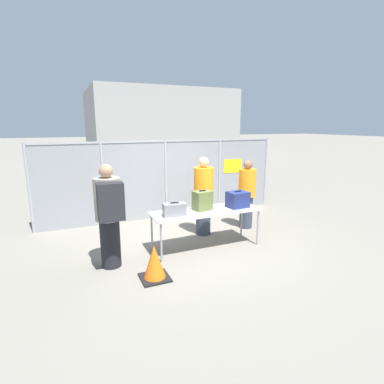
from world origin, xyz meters
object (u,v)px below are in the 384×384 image
(suitcase_olive, at_px, (202,201))
(utility_trailer, at_px, (193,182))
(security_worker_near, at_px, (203,195))
(traffic_cone, at_px, (154,263))
(traveler_hooded, at_px, (109,213))
(inspection_table, at_px, (206,213))
(security_worker_far, at_px, (247,193))
(suitcase_navy, at_px, (238,200))
(suitcase_grey, at_px, (174,210))

(suitcase_olive, xyz_separation_m, utility_trailer, (1.88, 4.81, -0.59))
(security_worker_near, bearing_deg, traffic_cone, 55.78)
(suitcase_olive, relative_size, traveler_hooded, 0.23)
(inspection_table, bearing_deg, security_worker_far, 26.36)
(suitcase_olive, relative_size, security_worker_near, 0.23)
(suitcase_navy, xyz_separation_m, security_worker_far, (0.72, 0.74, -0.09))
(suitcase_grey, xyz_separation_m, traveler_hooded, (-1.22, -0.08, 0.11))
(inspection_table, height_order, suitcase_grey, suitcase_grey)
(suitcase_olive, distance_m, security_worker_near, 0.74)
(suitcase_grey, distance_m, utility_trailer, 5.60)
(suitcase_navy, xyz_separation_m, utility_trailer, (1.11, 4.91, -0.56))
(suitcase_grey, height_order, security_worker_far, security_worker_far)
(suitcase_grey, relative_size, security_worker_far, 0.27)
(suitcase_navy, height_order, security_worker_near, security_worker_near)
(inspection_table, distance_m, security_worker_far, 1.61)
(inspection_table, relative_size, security_worker_near, 1.25)
(suitcase_grey, height_order, suitcase_olive, suitcase_olive)
(traffic_cone, bearing_deg, security_worker_far, 29.18)
(security_worker_far, height_order, utility_trailer, security_worker_far)
(suitcase_navy, distance_m, utility_trailer, 5.07)
(suitcase_olive, bearing_deg, traveler_hooded, -172.96)
(inspection_table, height_order, security_worker_far, security_worker_far)
(utility_trailer, bearing_deg, security_worker_near, -110.42)
(traveler_hooded, height_order, utility_trailer, traveler_hooded)
(suitcase_grey, height_order, traffic_cone, suitcase_grey)
(traffic_cone, bearing_deg, suitcase_olive, 35.24)
(inspection_table, bearing_deg, suitcase_olive, 124.19)
(traveler_hooded, bearing_deg, suitcase_grey, 5.21)
(traveler_hooded, height_order, traffic_cone, traveler_hooded)
(traveler_hooded, bearing_deg, suitcase_navy, 4.21)
(traveler_hooded, relative_size, utility_trailer, 0.47)
(inspection_table, distance_m, security_worker_near, 0.80)
(inspection_table, xyz_separation_m, suitcase_olive, (-0.05, 0.07, 0.25))
(security_worker_near, bearing_deg, inspection_table, 80.46)
(suitcase_olive, distance_m, traffic_cone, 1.74)
(suitcase_grey, distance_m, security_worker_far, 2.29)
(suitcase_olive, bearing_deg, suitcase_grey, -167.08)
(inspection_table, height_order, suitcase_navy, suitcase_navy)
(suitcase_navy, relative_size, traveler_hooded, 0.24)
(security_worker_near, bearing_deg, suitcase_olive, 74.73)
(suitcase_navy, bearing_deg, security_worker_far, 45.84)
(utility_trailer, bearing_deg, inspection_table, -110.58)
(inspection_table, height_order, traffic_cone, inspection_table)
(suitcase_navy, bearing_deg, traffic_cone, -158.52)
(traveler_hooded, distance_m, utility_trailer, 6.32)
(traveler_hooded, height_order, security_worker_far, traveler_hooded)
(security_worker_near, relative_size, utility_trailer, 0.45)
(security_worker_near, bearing_deg, suitcase_grey, 50.85)
(security_worker_near, bearing_deg, security_worker_far, -168.68)
(traveler_hooded, xyz_separation_m, utility_trailer, (3.76, 5.04, -0.63))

